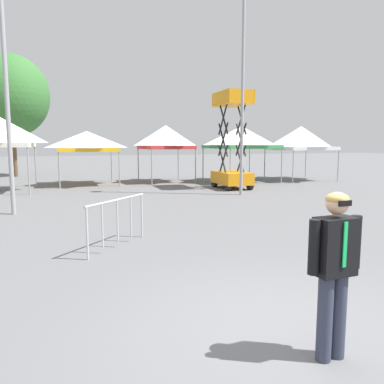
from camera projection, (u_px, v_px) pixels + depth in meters
name	position (u px, v px, depth m)	size (l,w,h in m)	color
ground_plane	(282.00, 330.00, 4.59)	(140.00, 140.00, 0.00)	slate
canopy_tent_left_of_center	(87.00, 141.00, 20.56)	(3.19, 3.19, 2.94)	#9E9EA3
canopy_tent_center	(166.00, 137.00, 22.07)	(2.94, 2.94, 3.33)	#9E9EA3
canopy_tent_behind_left	(241.00, 137.00, 22.13)	(3.74, 3.74, 3.28)	#9E9EA3
canopy_tent_far_left	(301.00, 138.00, 23.32)	(3.39, 3.39, 3.33)	#9E9EA3
scissor_lift	(232.00, 161.00, 18.97)	(1.47, 2.34, 4.80)	black
person_foreground	(334.00, 264.00, 3.86)	(0.65, 0.26, 1.78)	#33384C
light_pole_near_lift	(243.00, 64.00, 16.02)	(0.36, 0.36, 10.13)	#9E9EA3
light_pole_opposite_side	(6.00, 78.00, 11.59)	(0.36, 0.36, 7.44)	#9E9EA3
tree_behind_tents_right	(11.00, 96.00, 25.32)	(4.95, 4.95, 8.20)	brown
crowd_barrier_near_person	(117.00, 213.00, 8.18)	(1.52, 1.52, 1.08)	#B7BABF
traffic_cone_lot_center	(335.00, 215.00, 10.63)	(0.32, 0.32, 0.54)	orange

